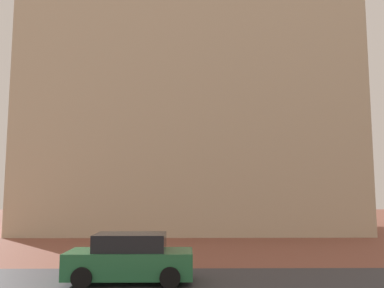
{
  "coord_description": "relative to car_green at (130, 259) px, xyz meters",
  "views": [
    {
      "loc": [
        -0.03,
        -2.03,
        2.9
      ],
      "look_at": [
        0.13,
        11.06,
        4.46
      ],
      "focal_mm": 38.27,
      "sensor_mm": 36.0,
      "label": 1
    }
  ],
  "objects": [
    {
      "name": "landmark_building",
      "position": [
        2.24,
        19.58,
        9.42
      ],
      "size": [
        24.45,
        13.65,
        36.03
      ],
      "color": "beige",
      "rests_on": "ground_plane"
    },
    {
      "name": "car_green",
      "position": [
        0.0,
        0.0,
        0.0
      ],
      "size": [
        4.08,
        2.01,
        1.56
      ],
      "color": "#287042",
      "rests_on": "ground_plane"
    }
  ]
}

